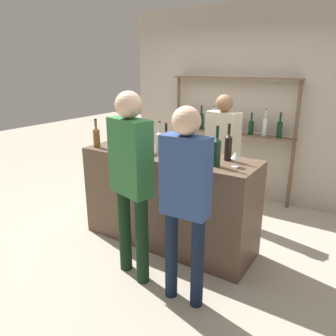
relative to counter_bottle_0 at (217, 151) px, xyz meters
The scene contains 16 objects.
ground_plane 1.36m from the counter_bottle_0, 168.11° to the left, with size 16.00×16.00×0.00m, color #B2A893.
bar_counter 0.93m from the counter_bottle_0, 168.11° to the left, with size 1.95×0.62×1.05m, color brown.
back_wall 2.15m from the counter_bottle_0, 106.92° to the left, with size 3.55×0.12×2.80m, color #B2A899.
back_shelf 1.97m from the counter_bottle_0, 108.50° to the left, with size 1.89×0.18×1.80m.
counter_bottle_0 is the anchor object (origin of this frame).
counter_bottle_1 1.48m from the counter_bottle_0, behind, with size 0.08×0.08×0.33m.
counter_bottle_2 0.68m from the counter_bottle_0, behind, with size 0.07×0.07×0.36m.
counter_bottle_3 1.39m from the counter_bottle_0, 167.46° to the left, with size 0.09×0.09×0.37m.
counter_bottle_4 0.25m from the counter_bottle_0, 87.96° to the left, with size 0.07×0.07×0.37m.
counter_bottle_5 0.73m from the counter_bottle_0, 163.34° to the left, with size 0.07×0.07×0.32m.
wine_glass 0.18m from the counter_bottle_0, 26.45° to the left, with size 0.09×0.09×0.14m.
ice_bucket 0.94m from the counter_bottle_0, behind, with size 0.24×0.24×0.20m.
cork_jar 1.19m from the counter_bottle_0, behind, with size 0.12×0.12×0.13m.
customer_right 0.66m from the counter_bottle_0, 87.24° to the right, with size 0.39×0.22×1.68m.
server_behind_counter 1.17m from the counter_bottle_0, 110.94° to the left, with size 0.45×0.26×1.62m.
customer_center 0.81m from the counter_bottle_0, 134.07° to the right, with size 0.46×0.29×1.76m.
Camera 1 is at (1.84, -2.83, 1.96)m, focal length 35.00 mm.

